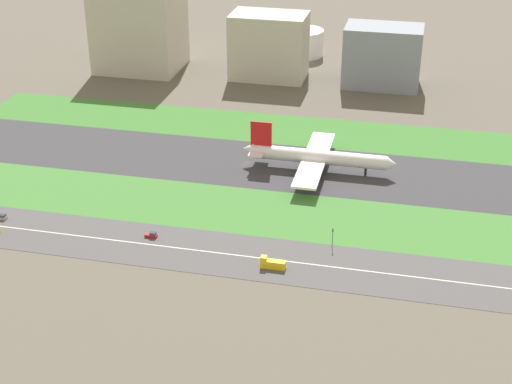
{
  "coord_description": "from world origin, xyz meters",
  "views": [
    {
      "loc": [
        70.32,
        -289.18,
        139.93
      ],
      "look_at": [
        12.59,
        -36.5,
        6.0
      ],
      "focal_mm": 53.61,
      "sensor_mm": 36.0,
      "label": 1
    }
  ],
  "objects_px": {
    "car_2": "(1,217)",
    "fuel_tank_west": "(302,43)",
    "truck_0": "(272,264)",
    "terminal_building": "(139,24)",
    "airliner": "(315,157)",
    "hangar_building": "(269,46)",
    "car_0": "(152,235)",
    "traffic_light": "(333,236)",
    "office_tower": "(382,56)"
  },
  "relations": [
    {
      "from": "car_2",
      "to": "car_0",
      "type": "height_order",
      "value": "same"
    },
    {
      "from": "truck_0",
      "to": "traffic_light",
      "type": "height_order",
      "value": "traffic_light"
    },
    {
      "from": "terminal_building",
      "to": "hangar_building",
      "type": "distance_m",
      "value": 75.95
    },
    {
      "from": "airliner",
      "to": "car_2",
      "type": "distance_m",
      "value": 127.3
    },
    {
      "from": "fuel_tank_west",
      "to": "car_2",
      "type": "bearing_deg",
      "value": -108.12
    },
    {
      "from": "truck_0",
      "to": "car_0",
      "type": "xyz_separation_m",
      "value": [
        -46.24,
        10.0,
        -0.75
      ]
    },
    {
      "from": "hangar_building",
      "to": "office_tower",
      "type": "relative_size",
      "value": 1.01
    },
    {
      "from": "car_2",
      "to": "fuel_tank_west",
      "type": "xyz_separation_m",
      "value": [
        74.3,
        227.0,
        6.93
      ]
    },
    {
      "from": "car_0",
      "to": "hangar_building",
      "type": "bearing_deg",
      "value": 88.71
    },
    {
      "from": "truck_0",
      "to": "traffic_light",
      "type": "bearing_deg",
      "value": -134.49
    },
    {
      "from": "car_0",
      "to": "terminal_building",
      "type": "xyz_separation_m",
      "value": [
        -71.42,
        182.0,
        25.18
      ]
    },
    {
      "from": "car_2",
      "to": "hangar_building",
      "type": "xyz_separation_m",
      "value": [
        63.21,
        182.0,
        17.05
      ]
    },
    {
      "from": "office_tower",
      "to": "terminal_building",
      "type": "bearing_deg",
      "value": 180.0
    },
    {
      "from": "car_0",
      "to": "traffic_light",
      "type": "height_order",
      "value": "traffic_light"
    },
    {
      "from": "airliner",
      "to": "car_0",
      "type": "bearing_deg",
      "value": -125.43
    },
    {
      "from": "traffic_light",
      "to": "hangar_building",
      "type": "height_order",
      "value": "hangar_building"
    },
    {
      "from": "car_2",
      "to": "fuel_tank_west",
      "type": "height_order",
      "value": "fuel_tank_west"
    },
    {
      "from": "traffic_light",
      "to": "office_tower",
      "type": "distance_m",
      "value": 174.44
    },
    {
      "from": "hangar_building",
      "to": "fuel_tank_west",
      "type": "relative_size",
      "value": 1.6
    },
    {
      "from": "traffic_light",
      "to": "office_tower",
      "type": "xyz_separation_m",
      "value": [
        2.65,
        174.01,
        12.08
      ]
    },
    {
      "from": "truck_0",
      "to": "hangar_building",
      "type": "height_order",
      "value": "hangar_building"
    },
    {
      "from": "truck_0",
      "to": "car_2",
      "type": "distance_m",
      "value": 105.84
    },
    {
      "from": "truck_0",
      "to": "terminal_building",
      "type": "xyz_separation_m",
      "value": [
        -117.66,
        192.0,
        24.43
      ]
    },
    {
      "from": "car_0",
      "to": "airliner",
      "type": "bearing_deg",
      "value": 54.57
    },
    {
      "from": "car_0",
      "to": "traffic_light",
      "type": "relative_size",
      "value": 0.61
    },
    {
      "from": "terminal_building",
      "to": "office_tower",
      "type": "relative_size",
      "value": 1.28
    },
    {
      "from": "terminal_building",
      "to": "office_tower",
      "type": "distance_m",
      "value": 138.33
    },
    {
      "from": "fuel_tank_west",
      "to": "office_tower",
      "type": "bearing_deg",
      "value": -41.21
    },
    {
      "from": "airliner",
      "to": "fuel_tank_west",
      "type": "relative_size",
      "value": 2.51
    },
    {
      "from": "airliner",
      "to": "truck_0",
      "type": "bearing_deg",
      "value": -91.57
    },
    {
      "from": "car_2",
      "to": "truck_0",
      "type": "bearing_deg",
      "value": -5.42
    },
    {
      "from": "truck_0",
      "to": "fuel_tank_west",
      "type": "distance_m",
      "value": 239.11
    },
    {
      "from": "airliner",
      "to": "truck_0",
      "type": "xyz_separation_m",
      "value": [
        -2.13,
        -78.0,
        -4.56
      ]
    },
    {
      "from": "truck_0",
      "to": "terminal_building",
      "type": "distance_m",
      "value": 226.51
    },
    {
      "from": "terminal_building",
      "to": "airliner",
      "type": "bearing_deg",
      "value": -43.58
    },
    {
      "from": "car_2",
      "to": "fuel_tank_west",
      "type": "relative_size",
      "value": 0.17
    },
    {
      "from": "airliner",
      "to": "office_tower",
      "type": "relative_size",
      "value": 1.59
    },
    {
      "from": "fuel_tank_west",
      "to": "truck_0",
      "type": "bearing_deg",
      "value": -82.53
    },
    {
      "from": "car_0",
      "to": "traffic_light",
      "type": "bearing_deg",
      "value": 7.13
    },
    {
      "from": "traffic_light",
      "to": "office_tower",
      "type": "bearing_deg",
      "value": 89.13
    },
    {
      "from": "airliner",
      "to": "hangar_building",
      "type": "height_order",
      "value": "hangar_building"
    },
    {
      "from": "traffic_light",
      "to": "car_2",
      "type": "bearing_deg",
      "value": -176.28
    },
    {
      "from": "car_2",
      "to": "hangar_building",
      "type": "height_order",
      "value": "hangar_building"
    },
    {
      "from": "traffic_light",
      "to": "terminal_building",
      "type": "height_order",
      "value": "terminal_building"
    },
    {
      "from": "truck_0",
      "to": "office_tower",
      "type": "relative_size",
      "value": 0.21
    },
    {
      "from": "car_0",
      "to": "hangar_building",
      "type": "height_order",
      "value": "hangar_building"
    },
    {
      "from": "car_2",
      "to": "traffic_light",
      "type": "height_order",
      "value": "traffic_light"
    },
    {
      "from": "car_0",
      "to": "terminal_building",
      "type": "bearing_deg",
      "value": 111.43
    },
    {
      "from": "traffic_light",
      "to": "office_tower",
      "type": "relative_size",
      "value": 0.18
    },
    {
      "from": "airliner",
      "to": "truck_0",
      "type": "distance_m",
      "value": 78.16
    }
  ]
}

